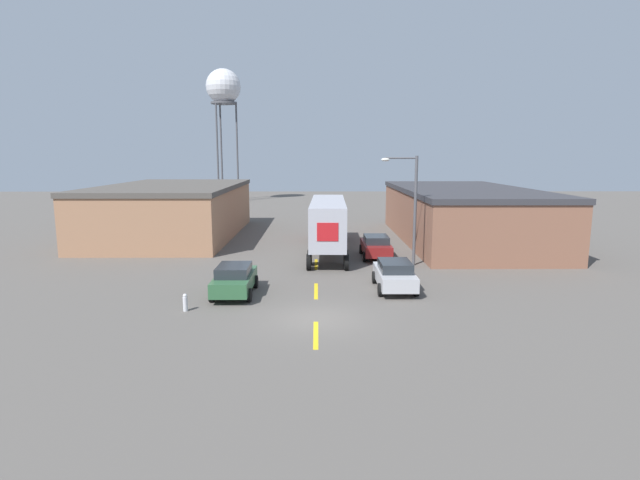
{
  "coord_description": "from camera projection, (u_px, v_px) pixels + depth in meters",
  "views": [
    {
      "loc": [
        0.04,
        -21.58,
        7.28
      ],
      "look_at": [
        0.24,
        8.66,
        2.13
      ],
      "focal_mm": 28.0,
      "sensor_mm": 36.0,
      "label": 1
    }
  ],
  "objects": [
    {
      "name": "warehouse_right",
      "position": [
        463.0,
        214.0,
        42.6
      ],
      "size": [
        10.38,
        21.9,
        4.55
      ],
      "color": "brown",
      "rests_on": "ground_plane"
    },
    {
      "name": "street_lamp",
      "position": [
        411.0,
        202.0,
        32.74
      ],
      "size": [
        2.41,
        0.32,
        7.25
      ],
      "color": "#4C4C51",
      "rests_on": "ground_plane"
    },
    {
      "name": "parked_car_right_mid",
      "position": [
        376.0,
        246.0,
        35.78
      ],
      "size": [
        2.1,
        4.38,
        1.61
      ],
      "color": "maroon",
      "rests_on": "ground_plane"
    },
    {
      "name": "parked_car_right_near",
      "position": [
        395.0,
        274.0,
        27.23
      ],
      "size": [
        2.1,
        4.38,
        1.61
      ],
      "color": "#B2B2B7",
      "rests_on": "ground_plane"
    },
    {
      "name": "parked_car_left_near",
      "position": [
        234.0,
        279.0,
        26.23
      ],
      "size": [
        2.1,
        4.38,
        1.61
      ],
      "color": "#2D5B38",
      "rests_on": "ground_plane"
    },
    {
      "name": "water_tower",
      "position": [
        223.0,
        89.0,
        76.57
      ],
      "size": [
        5.32,
        5.32,
        20.35
      ],
      "color": "#47474C",
      "rests_on": "ground_plane"
    },
    {
      "name": "road_centerline",
      "position": [
        316.0,
        291.0,
        27.07
      ],
      "size": [
        0.2,
        16.6,
        0.01
      ],
      "color": "gold",
      "rests_on": "ground_plane"
    },
    {
      "name": "fire_hydrant",
      "position": [
        185.0,
        302.0,
        23.52
      ],
      "size": [
        0.22,
        0.22,
        0.85
      ],
      "color": "silver",
      "rests_on": "ground_plane"
    },
    {
      "name": "ground_plane",
      "position": [
        316.0,
        319.0,
        22.5
      ],
      "size": [
        160.0,
        160.0,
        0.0
      ],
      "primitive_type": "plane",
      "color": "#56514C"
    },
    {
      "name": "semi_truck",
      "position": [
        328.0,
        220.0,
        37.69
      ],
      "size": [
        3.04,
        14.4,
        4.04
      ],
      "rotation": [
        0.0,
        0.0,
        -0.03
      ],
      "color": "#B21919",
      "rests_on": "ground_plane"
    },
    {
      "name": "warehouse_left",
      "position": [
        174.0,
        210.0,
        45.29
      ],
      "size": [
        11.3,
        20.19,
        4.66
      ],
      "color": "#9E7051",
      "rests_on": "ground_plane"
    }
  ]
}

